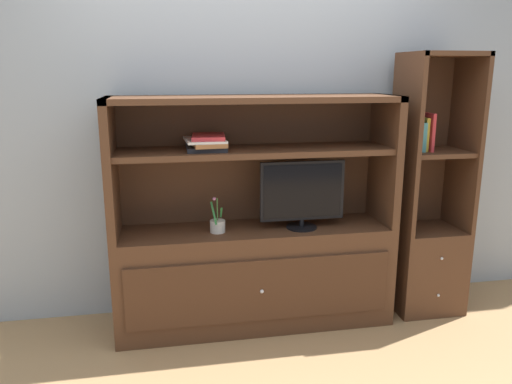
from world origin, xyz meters
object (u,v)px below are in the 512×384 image
at_px(potted_plant, 218,226).
at_px(bookshelf_tall, 427,229).
at_px(tv_monitor, 302,194).
at_px(media_console, 254,253).
at_px(upright_book_row, 420,134).
at_px(magazine_stack, 207,143).

relative_size(potted_plant, bookshelf_tall, 0.13).
bearing_deg(tv_monitor, media_console, 168.21).
bearing_deg(media_console, upright_book_row, -0.26).
xyz_separation_m(media_console, potted_plant, (-0.24, -0.05, 0.22)).
xyz_separation_m(bookshelf_tall, upright_book_row, (-0.11, -0.01, 0.67)).
distance_m(tv_monitor, bookshelf_tall, 0.98).
relative_size(media_console, bookshelf_tall, 1.01).
bearing_deg(bookshelf_tall, tv_monitor, -175.80).
xyz_separation_m(media_console, magazine_stack, (-0.30, -0.00, 0.73)).
height_order(media_console, tv_monitor, media_console).
relative_size(magazine_stack, bookshelf_tall, 0.19).
bearing_deg(magazine_stack, upright_book_row, -0.16).
bearing_deg(potted_plant, magazine_stack, 137.91).
bearing_deg(bookshelf_tall, magazine_stack, -179.75).
xyz_separation_m(tv_monitor, upright_book_row, (0.81, 0.06, 0.36)).
height_order(potted_plant, bookshelf_tall, bookshelf_tall).
bearing_deg(media_console, bookshelf_tall, 0.27).
bearing_deg(bookshelf_tall, media_console, -179.73).
bearing_deg(media_console, tv_monitor, -11.79).
distance_m(potted_plant, bookshelf_tall, 1.47).
distance_m(media_console, upright_book_row, 1.34).
height_order(magazine_stack, upright_book_row, upright_book_row).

